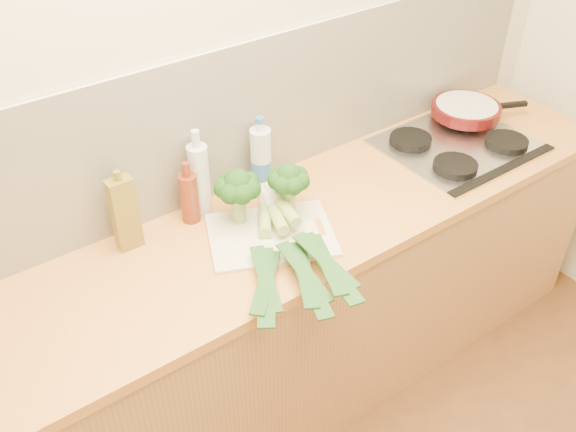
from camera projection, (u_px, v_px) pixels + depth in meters
name	position (u px, v px, depth m)	size (l,w,h in m)	color
room_shell	(196.00, 134.00, 2.14)	(3.50, 3.50, 3.50)	beige
counter	(251.00, 333.00, 2.40)	(3.20, 0.62, 0.90)	#AF7549
gas_hob	(459.00, 144.00, 2.58)	(0.58, 0.50, 0.04)	silver
chopping_board	(271.00, 235.00, 2.14)	(0.41, 0.30, 0.01)	beige
broccoli_left	(238.00, 187.00, 2.10)	(0.16, 0.16, 0.20)	#81A25F
broccoli_right	(289.00, 180.00, 2.14)	(0.14, 0.14, 0.20)	#81A25F
leek_front	(265.00, 234.00, 2.09)	(0.42, 0.59, 0.04)	white
leek_mid	(285.00, 234.00, 2.07)	(0.26, 0.63, 0.04)	white
leek_back	(299.00, 225.00, 2.07)	(0.19, 0.64, 0.04)	white
skillet	(467.00, 109.00, 2.71)	(0.40, 0.29, 0.05)	#4E0D0D
oil_tin	(125.00, 213.00, 2.02)	(0.08, 0.05, 0.29)	olive
glass_bottle	(200.00, 178.00, 2.17)	(0.07, 0.07, 0.32)	silver
amber_bottle	(189.00, 197.00, 2.16)	(0.06, 0.06, 0.23)	maroon
water_bottle	(261.00, 161.00, 2.30)	(0.08, 0.08, 0.27)	silver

